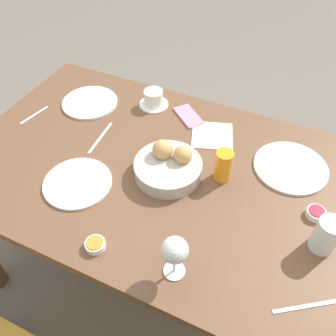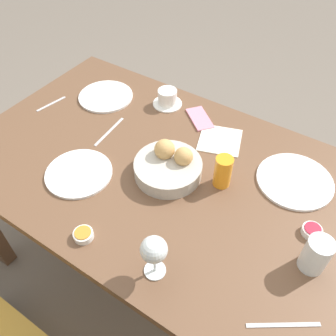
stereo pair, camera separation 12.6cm
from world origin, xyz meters
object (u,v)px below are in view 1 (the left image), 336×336
at_px(jam_bowl_berry, 316,213).
at_px(napkin, 212,135).
at_px(coffee_cup, 154,99).
at_px(spoon_coffee, 34,115).
at_px(bread_basket, 168,165).
at_px(plate_near_left, 291,167).
at_px(wine_glass, 175,251).
at_px(fork_silver, 100,138).
at_px(knife_silver, 307,306).
at_px(juice_glass, 223,166).
at_px(jam_bowl_honey, 95,245).
at_px(plate_far_center, 78,183).
at_px(cell_phone, 188,116).
at_px(plate_near_right, 90,102).
at_px(water_tumbler, 326,235).

xyz_separation_m(jam_bowl_berry, napkin, (0.44, -0.23, -0.01)).
distance_m(coffee_cup, spoon_coffee, 0.52).
bearing_deg(coffee_cup, jam_bowl_berry, 157.26).
bearing_deg(bread_basket, plate_near_left, -152.29).
bearing_deg(napkin, wine_glass, 99.79).
xyz_separation_m(fork_silver, knife_silver, (-0.87, 0.34, 0.00)).
bearing_deg(knife_silver, wine_glass, 8.95).
bearing_deg(fork_silver, juice_glass, -179.65).
relative_size(bread_basket, coffee_cup, 1.89).
relative_size(jam_bowl_berry, jam_bowl_honey, 1.00).
height_order(jam_bowl_berry, knife_silver, jam_bowl_berry).
xyz_separation_m(jam_bowl_berry, spoon_coffee, (1.18, -0.03, -0.01)).
distance_m(jam_bowl_berry, jam_bowl_honey, 0.71).
bearing_deg(knife_silver, coffee_cup, -39.06).
bearing_deg(jam_bowl_berry, fork_silver, -1.82).
distance_m(bread_basket, jam_bowl_berry, 0.52).
bearing_deg(jam_bowl_honey, napkin, -103.03).
relative_size(bread_basket, knife_silver, 1.46).
relative_size(wine_glass, fork_silver, 0.80).
height_order(juice_glass, fork_silver, juice_glass).
bearing_deg(plate_far_center, spoon_coffee, -31.72).
bearing_deg(juice_glass, bread_basket, 17.80).
xyz_separation_m(fork_silver, cell_phone, (-0.27, -0.27, 0.00)).
bearing_deg(coffee_cup, cell_phone, 175.83).
bearing_deg(bread_basket, jam_bowl_honey, 79.29).
xyz_separation_m(plate_near_right, knife_silver, (-1.04, 0.52, -0.00)).
bearing_deg(plate_near_left, wine_glass, 68.45).
xyz_separation_m(plate_near_right, plate_far_center, (-0.23, 0.42, 0.00)).
bearing_deg(plate_near_left, plate_near_right, -1.47).
relative_size(jam_bowl_honey, fork_silver, 0.32).
bearing_deg(plate_near_right, napkin, -177.50).
bearing_deg(cell_phone, spoon_coffee, 24.10).
bearing_deg(plate_far_center, napkin, -127.79).
bearing_deg(water_tumbler, coffee_cup, -28.52).
distance_m(knife_silver, napkin, 0.72).
relative_size(coffee_cup, knife_silver, 0.77).
bearing_deg(juice_glass, fork_silver, 0.35).
xyz_separation_m(plate_near_right, napkin, (-0.57, -0.02, -0.00)).
xyz_separation_m(plate_near_right, fork_silver, (-0.17, 0.18, -0.00)).
xyz_separation_m(plate_near_left, knife_silver, (-0.15, 0.50, -0.00)).
xyz_separation_m(wine_glass, napkin, (0.10, -0.60, -0.11)).
relative_size(jam_bowl_honey, napkin, 0.30).
height_order(plate_near_left, wine_glass, wine_glass).
bearing_deg(cell_phone, plate_far_center, 67.90).
xyz_separation_m(juice_glass, coffee_cup, (0.41, -0.28, -0.03)).
bearing_deg(wine_glass, cell_phone, -70.58).
relative_size(fork_silver, knife_silver, 1.17).
bearing_deg(napkin, plate_far_center, 52.21).
height_order(bread_basket, cell_phone, bread_basket).
bearing_deg(water_tumbler, knife_silver, 89.14).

